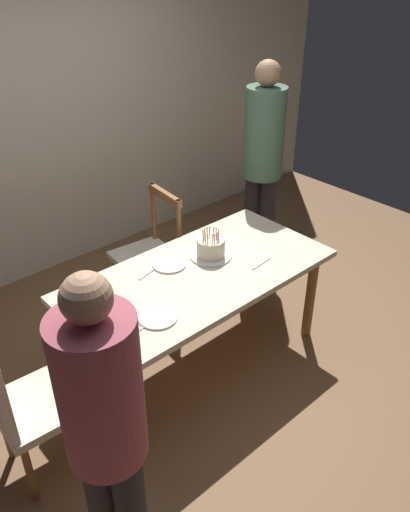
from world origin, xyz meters
The scene contains 13 objects.
ground centered at (0.00, 0.00, 0.00)m, with size 6.40×6.40×0.00m, color brown.
back_wall centered at (0.00, 1.85, 1.30)m, with size 6.40×0.10×2.60m, color beige.
dining_table centered at (0.00, 0.00, 0.65)m, with size 1.74×0.86×0.73m.
birthday_cake centered at (0.19, 0.09, 0.79)m, with size 0.28×0.28×0.20m.
plate_near_celebrant centered at (-0.48, -0.19, 0.74)m, with size 0.22×0.22×0.01m, color silver.
plate_far_side centered at (-0.09, 0.19, 0.74)m, with size 0.22×0.22×0.01m, color silver.
fork_near_celebrant centered at (-0.64, -0.21, 0.74)m, with size 0.18×0.02×0.01m, color silver.
fork_far_side centered at (-0.25, 0.21, 0.74)m, with size 0.18×0.02×0.01m, color silver.
fork_near_guest centered at (0.36, -0.20, 0.74)m, with size 0.18×0.02×0.01m, color silver.
chair_spindle_back centered at (0.14, 0.75, 0.46)m, with size 0.48×0.48×0.95m.
chair_upholstered centered at (-1.26, -0.05, 0.53)m, with size 0.47×0.47×0.95m.
person_celebrant centered at (-1.18, -0.79, 0.93)m, with size 0.32×0.32×1.63m.
person_guest centered at (1.22, 0.59, 1.02)m, with size 0.32×0.32×1.78m.
Camera 1 is at (-1.79, -2.04, 2.52)m, focal length 36.02 mm.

